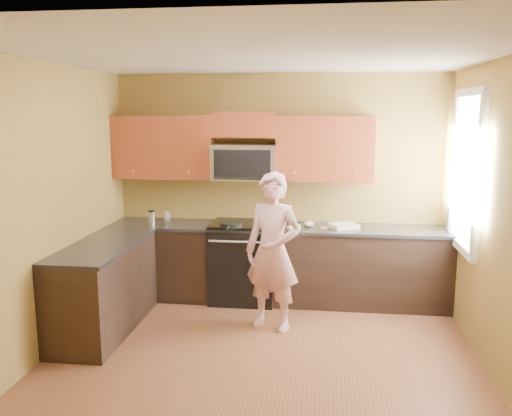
% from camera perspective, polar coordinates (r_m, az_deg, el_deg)
% --- Properties ---
extents(floor, '(4.00, 4.00, 0.00)m').
position_cam_1_polar(floor, '(4.98, 0.40, -16.49)').
color(floor, brown).
rests_on(floor, ground).
extents(ceiling, '(4.00, 4.00, 0.00)m').
position_cam_1_polar(ceiling, '(4.47, 0.44, 16.13)').
color(ceiling, white).
rests_on(ceiling, ground).
extents(wall_back, '(4.00, 0.00, 4.00)m').
position_cam_1_polar(wall_back, '(6.50, 2.53, 2.35)').
color(wall_back, olive).
rests_on(wall_back, ground).
extents(wall_front, '(4.00, 0.00, 4.00)m').
position_cam_1_polar(wall_front, '(2.63, -4.88, -9.57)').
color(wall_front, olive).
rests_on(wall_front, ground).
extents(wall_left, '(0.00, 4.00, 4.00)m').
position_cam_1_polar(wall_left, '(5.17, -22.17, -0.45)').
color(wall_left, olive).
rests_on(wall_left, ground).
extents(wall_right, '(0.00, 4.00, 4.00)m').
position_cam_1_polar(wall_right, '(4.74, 25.20, -1.58)').
color(wall_right, olive).
rests_on(wall_right, ground).
extents(cabinet_back_run, '(4.00, 0.60, 0.88)m').
position_cam_1_polar(cabinet_back_run, '(6.40, 2.24, -6.12)').
color(cabinet_back_run, black).
rests_on(cabinet_back_run, floor).
extents(cabinet_left_run, '(0.60, 1.60, 0.88)m').
position_cam_1_polar(cabinet_left_run, '(5.78, -16.01, -8.33)').
color(cabinet_left_run, black).
rests_on(cabinet_left_run, floor).
extents(countertop_back, '(4.00, 0.62, 0.04)m').
position_cam_1_polar(countertop_back, '(6.28, 2.27, -2.11)').
color(countertop_back, black).
rests_on(countertop_back, cabinet_back_run).
extents(countertop_left, '(0.62, 1.60, 0.04)m').
position_cam_1_polar(countertop_left, '(5.65, -16.14, -3.91)').
color(countertop_left, black).
rests_on(countertop_left, cabinet_left_run).
extents(stove, '(0.76, 0.65, 0.95)m').
position_cam_1_polar(stove, '(6.41, -1.35, -5.76)').
color(stove, black).
rests_on(stove, floor).
extents(microwave, '(0.76, 0.40, 0.42)m').
position_cam_1_polar(microwave, '(6.34, -1.22, 3.06)').
color(microwave, silver).
rests_on(microwave, wall_back).
extents(upper_cab_left, '(1.22, 0.33, 0.75)m').
position_cam_1_polar(upper_cab_left, '(6.59, -9.73, 3.19)').
color(upper_cab_left, brown).
rests_on(upper_cab_left, wall_back).
extents(upper_cab_right, '(1.12, 0.33, 0.75)m').
position_cam_1_polar(upper_cab_right, '(6.30, 7.32, 2.94)').
color(upper_cab_right, brown).
rests_on(upper_cab_right, wall_back).
extents(upper_cab_over_mw, '(0.76, 0.33, 0.30)m').
position_cam_1_polar(upper_cab_over_mw, '(6.32, -1.20, 8.96)').
color(upper_cab_over_mw, brown).
rests_on(upper_cab_over_mw, wall_back).
extents(window, '(0.06, 1.06, 1.66)m').
position_cam_1_polar(window, '(5.83, 21.68, 3.70)').
color(window, white).
rests_on(window, wall_right).
extents(woman, '(0.70, 0.58, 1.65)m').
position_cam_1_polar(woman, '(5.49, 1.82, -4.71)').
color(woman, pink).
rests_on(woman, floor).
extents(frying_pan, '(0.26, 0.45, 0.06)m').
position_cam_1_polar(frying_pan, '(6.07, -2.69, -2.06)').
color(frying_pan, black).
rests_on(frying_pan, stove).
extents(butter_tub, '(0.15, 0.15, 0.10)m').
position_cam_1_polar(butter_tub, '(6.09, 4.19, -2.32)').
color(butter_tub, yellow).
rests_on(butter_tub, countertop_back).
extents(toast_slice, '(0.13, 0.13, 0.01)m').
position_cam_1_polar(toast_slice, '(6.17, 7.42, -2.14)').
color(toast_slice, '#B27F47').
rests_on(toast_slice, countertop_back).
extents(napkin_a, '(0.14, 0.14, 0.06)m').
position_cam_1_polar(napkin_a, '(6.02, 3.78, -2.17)').
color(napkin_a, silver).
rests_on(napkin_a, countertop_back).
extents(napkin_b, '(0.16, 0.17, 0.07)m').
position_cam_1_polar(napkin_b, '(6.24, 5.71, -1.73)').
color(napkin_b, silver).
rests_on(napkin_b, countertop_back).
extents(dish_towel, '(0.38, 0.35, 0.05)m').
position_cam_1_polar(dish_towel, '(6.23, 9.40, -1.90)').
color(dish_towel, white).
rests_on(dish_towel, countertop_back).
extents(travel_mug, '(0.08, 0.08, 0.16)m').
position_cam_1_polar(travel_mug, '(6.52, -11.11, -1.65)').
color(travel_mug, silver).
rests_on(travel_mug, countertop_back).
extents(glass_a, '(0.07, 0.07, 0.12)m').
position_cam_1_polar(glass_a, '(6.63, -9.48, -0.87)').
color(glass_a, silver).
rests_on(glass_a, countertop_back).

